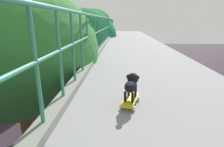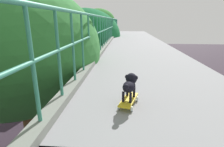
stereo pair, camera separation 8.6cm
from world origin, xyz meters
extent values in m
cube|color=slate|center=(-0.25, 0.00, 6.45)|extent=(0.20, 37.28, 0.11)
cylinder|color=#358269|center=(-0.25, 0.00, 7.16)|extent=(0.04, 37.28, 0.04)
cylinder|color=#358269|center=(-0.25, 0.34, 7.10)|extent=(0.04, 0.04, 1.19)
cylinder|color=#358269|center=(-0.25, 1.03, 7.10)|extent=(0.04, 0.04, 1.19)
cylinder|color=#358269|center=(-0.25, 1.72, 7.10)|extent=(0.04, 0.04, 1.19)
cylinder|color=#358269|center=(-0.25, 2.41, 7.10)|extent=(0.04, 0.04, 1.19)
cylinder|color=#358269|center=(-0.25, 3.09, 7.10)|extent=(0.04, 0.04, 1.19)
cylinder|color=#358269|center=(-0.25, 3.78, 7.10)|extent=(0.04, 0.04, 1.19)
cylinder|color=#358269|center=(-0.25, 4.47, 7.10)|extent=(0.04, 0.04, 1.19)
cylinder|color=#358269|center=(-0.25, 5.15, 7.10)|extent=(0.04, 0.04, 1.19)
cylinder|color=#358269|center=(-0.25, 5.84, 7.10)|extent=(0.04, 0.04, 1.19)
cylinder|color=#358269|center=(-0.25, 6.53, 7.10)|extent=(0.04, 0.04, 1.19)
cylinder|color=#358269|center=(-0.25, 7.22, 7.10)|extent=(0.04, 0.04, 1.19)
cylinder|color=#358269|center=(-0.25, 7.90, 7.10)|extent=(0.04, 0.04, 1.19)
cylinder|color=#358269|center=(-0.25, 8.59, 7.10)|extent=(0.04, 0.04, 1.19)
cylinder|color=#358269|center=(-0.25, 9.28, 7.10)|extent=(0.04, 0.04, 1.19)
cylinder|color=#358269|center=(-0.25, 9.96, 7.10)|extent=(0.04, 0.04, 1.19)
cylinder|color=#358269|center=(-0.25, 10.65, 7.10)|extent=(0.04, 0.04, 1.19)
cylinder|color=#358269|center=(-0.25, 11.34, 7.10)|extent=(0.04, 0.04, 1.19)
cylinder|color=#358269|center=(-0.25, 12.03, 7.10)|extent=(0.04, 0.04, 1.19)
cylinder|color=#358269|center=(-0.25, 12.71, 7.10)|extent=(0.04, 0.04, 1.19)
cylinder|color=#358269|center=(-0.25, 13.40, 7.10)|extent=(0.04, 0.04, 1.19)
cylinder|color=#358269|center=(-0.25, 14.09, 7.10)|extent=(0.04, 0.04, 1.19)
cylinder|color=#358269|center=(-0.25, 14.78, 7.10)|extent=(0.04, 0.04, 1.19)
cylinder|color=#358269|center=(-0.25, 15.46, 7.10)|extent=(0.04, 0.04, 1.19)
cylinder|color=#358269|center=(-0.25, 16.15, 7.10)|extent=(0.04, 0.04, 1.19)
cylinder|color=#358269|center=(-0.25, 16.84, 7.10)|extent=(0.04, 0.04, 1.19)
cylinder|color=#358269|center=(-0.25, 17.52, 7.10)|extent=(0.04, 0.04, 1.19)
cylinder|color=#358269|center=(-0.25, 18.21, 7.10)|extent=(0.04, 0.04, 1.19)
cube|color=beige|center=(-7.82, 17.58, 1.69)|extent=(2.48, 10.19, 2.81)
cube|color=black|center=(-7.82, 17.58, 2.18)|extent=(2.50, 9.37, 0.70)
cylinder|color=black|center=(-6.63, 21.15, 0.48)|extent=(0.28, 0.96, 0.96)
cylinder|color=black|center=(-9.01, 21.15, 0.48)|extent=(0.28, 0.96, 0.96)
cylinder|color=black|center=(-6.63, 14.78, 0.48)|extent=(0.28, 0.96, 0.96)
cylinder|color=black|center=(-9.01, 14.78, 0.48)|extent=(0.28, 0.96, 0.96)
ellipsoid|color=#317835|center=(-2.57, 3.73, 6.70)|extent=(4.97, 4.97, 3.95)
cylinder|color=brown|center=(-2.50, 12.67, 2.43)|extent=(0.37, 0.37, 4.87)
ellipsoid|color=#156131|center=(-2.50, 12.67, 6.39)|extent=(5.54, 5.54, 4.25)
cylinder|color=brown|center=(-2.89, 22.42, 3.16)|extent=(0.46, 0.46, 6.31)
ellipsoid|color=#2D742C|center=(-2.89, 22.42, 7.50)|extent=(4.34, 4.34, 3.20)
cube|color=gold|center=(0.72, 1.01, 6.48)|extent=(0.30, 0.53, 0.02)
cylinder|color=white|center=(0.86, 1.14, 6.43)|extent=(0.04, 0.07, 0.07)
cylinder|color=white|center=(0.68, 1.19, 6.43)|extent=(0.04, 0.07, 0.07)
cylinder|color=white|center=(0.77, 0.82, 6.43)|extent=(0.04, 0.07, 0.07)
cylinder|color=white|center=(0.59, 0.87, 6.43)|extent=(0.04, 0.07, 0.07)
cylinder|color=black|center=(0.80, 1.09, 6.56)|extent=(0.04, 0.04, 0.14)
cylinder|color=black|center=(0.70, 1.12, 6.56)|extent=(0.04, 0.04, 0.14)
cylinder|color=black|center=(0.74, 0.89, 6.56)|extent=(0.04, 0.04, 0.14)
cylinder|color=black|center=(0.65, 0.91, 6.56)|extent=(0.04, 0.04, 0.14)
ellipsoid|color=black|center=(0.72, 1.00, 6.68)|extent=(0.24, 0.32, 0.15)
sphere|color=black|center=(0.76, 1.12, 6.75)|extent=(0.16, 0.16, 0.16)
ellipsoid|color=black|center=(0.78, 1.19, 6.74)|extent=(0.07, 0.09, 0.05)
sphere|color=black|center=(0.82, 1.10, 6.78)|extent=(0.07, 0.07, 0.07)
sphere|color=black|center=(0.70, 1.14, 6.78)|extent=(0.07, 0.07, 0.07)
sphere|color=black|center=(0.68, 0.86, 6.73)|extent=(0.08, 0.08, 0.08)
camera|label=1|loc=(0.57, -1.26, 7.55)|focal=27.87mm
camera|label=2|loc=(0.65, -1.26, 7.55)|focal=27.87mm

